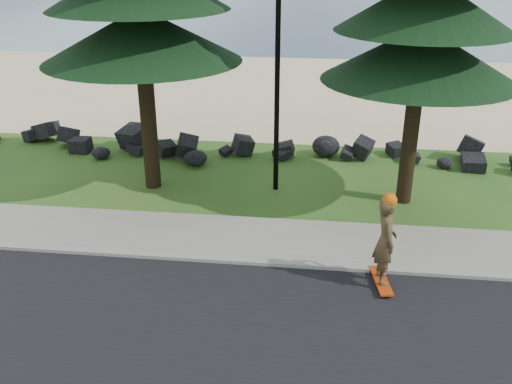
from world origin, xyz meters
The scene contains 9 objects.
ground centered at (0.00, 0.00, 0.00)m, with size 160.00×160.00×0.00m, color #26541A.
road centered at (0.00, -4.50, 0.01)m, with size 160.00×7.00×0.02m, color black.
kerb centered at (0.00, -0.90, 0.05)m, with size 160.00×0.20×0.10m, color #99968A.
sidewalk centered at (0.00, 0.20, 0.04)m, with size 160.00×2.00×0.08m, color gray.
beach_sand centered at (0.00, 14.50, 0.01)m, with size 160.00×15.00×0.01m, color beige.
ocean centered at (0.00, 51.00, 0.00)m, with size 160.00×58.00×0.01m, color #324A5F.
seawall_boulders centered at (0.00, 5.60, 0.00)m, with size 60.00×2.40×1.10m, color black, non-canonical shape.
lamp_post centered at (0.00, 3.20, 4.13)m, with size 0.25×0.14×8.14m.
skateboarder centered at (2.58, -1.40, 1.03)m, with size 0.53×1.13×2.05m.
Camera 1 is at (1.19, -11.54, 6.59)m, focal length 40.00 mm.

